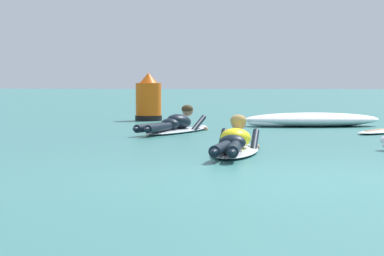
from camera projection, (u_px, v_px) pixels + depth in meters
ground_plane at (287, 123)px, 17.47m from camera, size 120.00×120.00×0.00m
surfer_near at (234, 144)px, 10.22m from camera, size 0.69×2.49×0.54m
surfer_far at (175, 125)px, 14.29m from camera, size 1.24×2.59×0.55m
whitewater_mid_left at (312, 120)px, 16.24m from camera, size 2.94×1.59×0.28m
channel_marker_buoy at (149, 101)px, 18.47m from camera, size 0.63×0.63×1.12m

